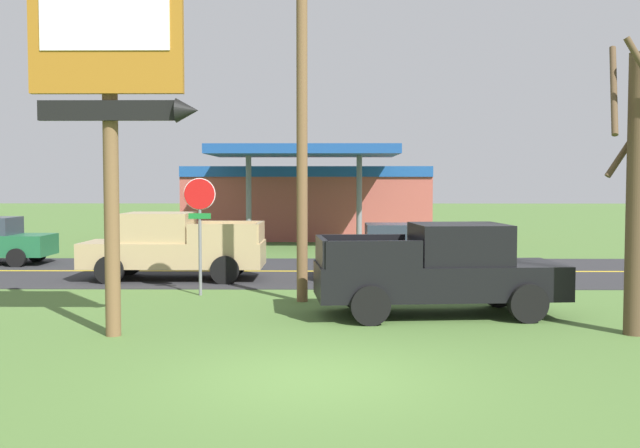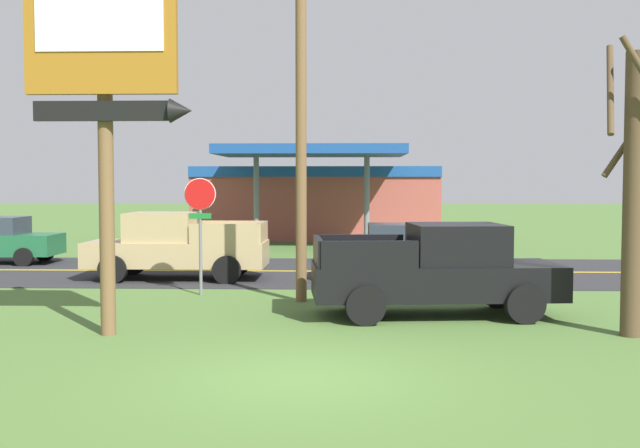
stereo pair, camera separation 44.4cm
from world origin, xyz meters
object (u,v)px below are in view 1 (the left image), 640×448
(bare_tree, at_px, (637,186))
(pickup_black_parked_on_lawn, at_px, (441,270))
(stop_sign, at_px, (200,215))
(utility_pole, at_px, (302,85))
(car_grey_mid_lane, at_px, (398,252))
(motel_sign, at_px, (111,74))
(gas_station, at_px, (308,200))
(pickup_tan_on_road, at_px, (172,247))

(bare_tree, distance_m, pickup_black_parked_on_lawn, 4.27)
(stop_sign, xyz_separation_m, utility_pole, (2.60, -0.92, 3.12))
(car_grey_mid_lane, bearing_deg, bare_tree, -64.74)
(bare_tree, distance_m, car_grey_mid_lane, 8.86)
(motel_sign, xyz_separation_m, pickup_black_parked_on_lawn, (6.34, 2.36, -3.83))
(motel_sign, distance_m, bare_tree, 9.85)
(bare_tree, distance_m, gas_station, 25.28)
(utility_pole, xyz_separation_m, car_grey_mid_lane, (2.65, 3.95, -4.31))
(motel_sign, xyz_separation_m, car_grey_mid_lane, (5.95, 8.16, -3.96))
(car_grey_mid_lane, bearing_deg, motel_sign, -126.13)
(bare_tree, bearing_deg, motel_sign, -177.96)
(motel_sign, height_order, bare_tree, motel_sign)
(gas_station, height_order, pickup_black_parked_on_lawn, gas_station)
(motel_sign, distance_m, car_grey_mid_lane, 10.85)
(gas_station, bearing_deg, bare_tree, -74.42)
(stop_sign, height_order, bare_tree, bare_tree)
(utility_pole, relative_size, gas_station, 0.80)
(bare_tree, xyz_separation_m, car_grey_mid_lane, (-3.69, 7.81, -1.95))
(pickup_tan_on_road, bearing_deg, motel_sign, -85.56)
(motel_sign, xyz_separation_m, gas_station, (2.86, 24.68, -2.85))
(car_grey_mid_lane, bearing_deg, pickup_tan_on_road, -180.00)
(utility_pole, bearing_deg, car_grey_mid_lane, 56.09)
(utility_pole, xyz_separation_m, pickup_black_parked_on_lawn, (3.04, -1.85, -4.18))
(motel_sign, relative_size, pickup_tan_on_road, 1.34)
(bare_tree, bearing_deg, pickup_tan_on_road, 142.75)
(bare_tree, xyz_separation_m, gas_station, (-6.79, 24.34, -0.84))
(pickup_black_parked_on_lawn, xyz_separation_m, pickup_tan_on_road, (-6.97, 5.80, 0.00))
(utility_pole, distance_m, gas_station, 20.72)
(stop_sign, xyz_separation_m, bare_tree, (8.94, -4.78, 0.75))
(gas_station, relative_size, car_grey_mid_lane, 2.86)
(pickup_black_parked_on_lawn, bearing_deg, stop_sign, 153.82)
(utility_pole, height_order, pickup_tan_on_road, utility_pole)
(stop_sign, bearing_deg, bare_tree, -28.15)
(motel_sign, height_order, car_grey_mid_lane, motel_sign)
(stop_sign, bearing_deg, pickup_black_parked_on_lawn, -26.18)
(bare_tree, bearing_deg, gas_station, 105.58)
(motel_sign, bearing_deg, stop_sign, 82.18)
(utility_pole, xyz_separation_m, pickup_tan_on_road, (-3.93, 3.95, -4.18))
(utility_pole, bearing_deg, pickup_tan_on_road, 134.90)
(motel_sign, xyz_separation_m, stop_sign, (0.70, 5.13, -2.76))
(pickup_tan_on_road, bearing_deg, pickup_black_parked_on_lawn, -39.77)
(pickup_black_parked_on_lawn, relative_size, pickup_tan_on_road, 1.03)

